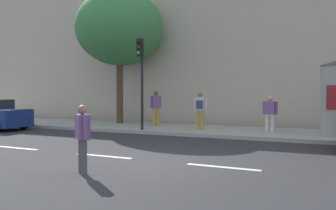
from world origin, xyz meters
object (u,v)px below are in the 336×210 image
Objects in this scene: pedestrian_in_red_top at (156,105)px; poster_column at (336,98)px; street_tree at (119,28)px; pedestrian_with_backpack at (270,111)px; pedestrian_near_pole at (83,134)px; traffic_light at (141,69)px; pedestrian_tallest at (200,107)px.

poster_column is at bearing -4.96° from pedestrian_in_red_top.
street_tree is 4.84× the size of pedestrian_with_backpack.
pedestrian_with_backpack is (2.71, 8.70, 0.14)m from pedestrian_near_pole.
pedestrian_tallest is (2.31, 1.30, -1.70)m from traffic_light.
street_tree is 4.10× the size of pedestrian_in_red_top.
pedestrian_near_pole is 9.63m from pedestrian_in_red_top.
street_tree is 6.78m from pedestrian_tallest.
pedestrian_in_red_top is at bearing -14.73° from street_tree.
poster_column is 2.52m from pedestrian_with_backpack.
pedestrian_tallest reaches higher than pedestrian_with_backpack.
street_tree is 4.25× the size of pedestrian_tallest.
traffic_light is 3.15m from pedestrian_tallest.
traffic_light is 2.35× the size of pedestrian_tallest.
pedestrian_with_backpack is at bearing 16.20° from traffic_light.
pedestrian_in_red_top reaches higher than pedestrian_tallest.
pedestrian_near_pole is at bearing -121.30° from poster_column.
pedestrian_tallest reaches higher than pedestrian_near_pole.
poster_column is 5.46m from pedestrian_tallest.
poster_column is 11.32m from street_tree.
poster_column is at bearing -5.14° from pedestrian_with_backpack.
pedestrian_in_red_top is at bearing 164.46° from pedestrian_tallest.
traffic_light is 7.87m from pedestrian_near_pole.
traffic_light is 2.27× the size of pedestrian_in_red_top.
pedestrian_in_red_top is at bearing 175.12° from pedestrian_with_backpack.
pedestrian_near_pole is 1.01× the size of pedestrian_with_backpack.
traffic_light is 2.64m from pedestrian_in_red_top.
pedestrian_in_red_top is at bearing 107.40° from pedestrian_near_pole.
poster_column reaches higher than pedestrian_in_red_top.
traffic_light is at bearing -150.64° from pedestrian_tallest.
street_tree is 9.30m from pedestrian_with_backpack.
pedestrian_tallest is 1.14× the size of pedestrian_with_backpack.
pedestrian_in_red_top is (-2.88, 9.18, 0.31)m from pedestrian_near_pole.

